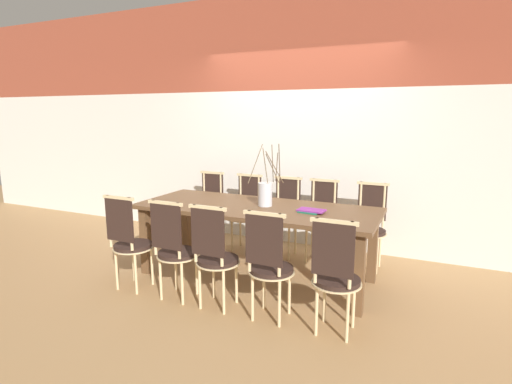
{
  "coord_description": "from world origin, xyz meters",
  "views": [
    {
      "loc": [
        1.65,
        -3.63,
        1.7
      ],
      "look_at": [
        0.0,
        0.0,
        0.92
      ],
      "focal_mm": 28.0,
      "sensor_mm": 36.0,
      "label": 1
    }
  ],
  "objects": [
    {
      "name": "ground_plane",
      "position": [
        0.0,
        0.0,
        0.0
      ],
      "size": [
        16.0,
        16.0,
        0.0
      ],
      "primitive_type": "plane",
      "color": "#A87F51"
    },
    {
      "name": "wall_rear",
      "position": [
        0.0,
        1.29,
        1.6
      ],
      "size": [
        12.0,
        0.06,
        3.2
      ],
      "color": "silver",
      "rests_on": "ground_plane"
    },
    {
      "name": "dining_table",
      "position": [
        0.0,
        0.0,
        0.67
      ],
      "size": [
        2.47,
        0.97,
        0.77
      ],
      "color": "brown",
      "rests_on": "ground_plane"
    },
    {
      "name": "chair_near_leftend",
      "position": [
        -0.99,
        -0.78,
        0.51
      ],
      "size": [
        0.39,
        0.39,
        0.96
      ],
      "color": "black",
      "rests_on": "ground_plane"
    },
    {
      "name": "chair_near_left",
      "position": [
        -0.46,
        -0.78,
        0.51
      ],
      "size": [
        0.39,
        0.39,
        0.96
      ],
      "color": "black",
      "rests_on": "ground_plane"
    },
    {
      "name": "chair_near_center",
      "position": [
        -0.04,
        -0.78,
        0.51
      ],
      "size": [
        0.39,
        0.39,
        0.96
      ],
      "color": "black",
      "rests_on": "ground_plane"
    },
    {
      "name": "chair_near_right",
      "position": [
        0.47,
        -0.78,
        0.51
      ],
      "size": [
        0.39,
        0.39,
        0.96
      ],
      "color": "black",
      "rests_on": "ground_plane"
    },
    {
      "name": "chair_near_rightend",
      "position": [
        1.02,
        -0.78,
        0.51
      ],
      "size": [
        0.39,
        0.39,
        0.96
      ],
      "color": "black",
      "rests_on": "ground_plane"
    },
    {
      "name": "chair_far_leftend",
      "position": [
        -1.04,
        0.78,
        0.51
      ],
      "size": [
        0.39,
        0.39,
        0.96
      ],
      "rotation": [
        0.0,
        0.0,
        3.14
      ],
      "color": "black",
      "rests_on": "ground_plane"
    },
    {
      "name": "chair_far_left",
      "position": [
        -0.49,
        0.78,
        0.51
      ],
      "size": [
        0.39,
        0.39,
        0.96
      ],
      "rotation": [
        0.0,
        0.0,
        3.14
      ],
      "color": "black",
      "rests_on": "ground_plane"
    },
    {
      "name": "chair_far_center",
      "position": [
        0.03,
        0.78,
        0.51
      ],
      "size": [
        0.39,
        0.39,
        0.96
      ],
      "rotation": [
        0.0,
        0.0,
        3.14
      ],
      "color": "black",
      "rests_on": "ground_plane"
    },
    {
      "name": "chair_far_right",
      "position": [
        0.48,
        0.78,
        0.51
      ],
      "size": [
        0.39,
        0.39,
        0.96
      ],
      "rotation": [
        0.0,
        0.0,
        3.14
      ],
      "color": "black",
      "rests_on": "ground_plane"
    },
    {
      "name": "chair_far_rightend",
      "position": [
        1.03,
        0.78,
        0.51
      ],
      "size": [
        0.39,
        0.39,
        0.96
      ],
      "rotation": [
        0.0,
        0.0,
        3.14
      ],
      "color": "black",
      "rests_on": "ground_plane"
    },
    {
      "name": "vase_centerpiece",
      "position": [
        0.08,
        0.06,
        0.9
      ],
      "size": [
        0.34,
        0.36,
        0.65
      ],
      "color": "silver",
      "rests_on": "dining_table"
    },
    {
      "name": "book_stack",
      "position": [
        0.59,
        -0.01,
        0.78
      ],
      "size": [
        0.27,
        0.2,
        0.03
      ],
      "color": "#1E6B4C",
      "rests_on": "dining_table"
    }
  ]
}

